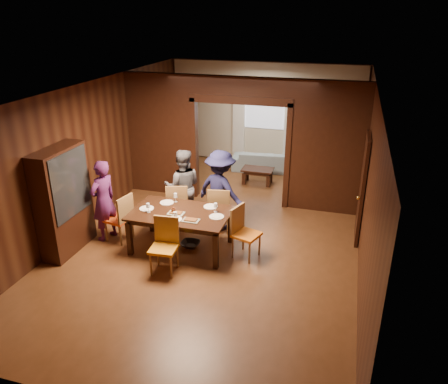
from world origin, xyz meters
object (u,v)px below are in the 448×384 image
(person_purple, at_px, (103,201))
(hutch, at_px, (64,201))
(sofa, at_px, (266,161))
(chair_near, at_px, (164,247))
(chair_far_l, at_px, (178,204))
(dining_table, at_px, (181,230))
(person_grey, at_px, (183,187))
(chair_far_r, at_px, (220,208))
(chair_left, at_px, (118,218))
(person_navy, at_px, (220,190))
(chair_right, at_px, (246,233))
(coffee_table, at_px, (257,176))

(person_purple, height_order, hutch, hutch)
(hutch, bearing_deg, sofa, 62.97)
(person_purple, distance_m, chair_near, 1.80)
(sofa, xyz_separation_m, chair_far_l, (-1.11, -3.87, 0.21))
(dining_table, bearing_deg, person_purple, -178.72)
(sofa, bearing_deg, chair_near, 77.11)
(person_grey, xyz_separation_m, dining_table, (0.36, -1.06, -0.43))
(person_purple, height_order, chair_far_r, person_purple)
(person_grey, relative_size, chair_left, 1.67)
(chair_far_l, height_order, chair_far_r, same)
(chair_far_r, xyz_separation_m, chair_near, (-0.48, -1.75, 0.00))
(person_grey, bearing_deg, person_navy, 159.38)
(chair_right, distance_m, chair_near, 1.52)
(chair_far_l, bearing_deg, person_grey, -121.68)
(sofa, distance_m, coffee_table, 1.05)
(chair_left, relative_size, hutch, 0.48)
(chair_left, distance_m, chair_right, 2.54)
(dining_table, relative_size, chair_right, 1.88)
(person_navy, xyz_separation_m, coffee_table, (0.21, 2.66, -0.64))
(person_purple, height_order, person_navy, person_navy)
(chair_far_l, bearing_deg, chair_right, 135.53)
(person_grey, xyz_separation_m, chair_near, (0.37, -1.89, -0.32))
(sofa, height_order, chair_left, chair_left)
(coffee_table, bearing_deg, person_navy, -94.52)
(person_grey, relative_size, person_navy, 0.96)
(sofa, height_order, chair_far_r, chair_far_r)
(chair_right, height_order, chair_near, same)
(chair_right, bearing_deg, sofa, 24.84)
(sofa, bearing_deg, person_navy, 80.64)
(chair_near, bearing_deg, chair_far_r, 70.33)
(chair_left, height_order, chair_far_l, same)
(person_navy, bearing_deg, chair_near, 97.43)
(coffee_table, distance_m, chair_far_r, 2.79)
(chair_left, bearing_deg, person_grey, 151.42)
(dining_table, height_order, chair_far_r, chair_far_r)
(person_navy, xyz_separation_m, hutch, (-2.50, -1.64, 0.16))
(dining_table, distance_m, chair_right, 1.25)
(coffee_table, distance_m, hutch, 5.14)
(person_navy, relative_size, coffee_table, 2.10)
(person_purple, relative_size, person_grey, 1.00)
(person_grey, distance_m, chair_far_r, 0.92)
(person_purple, relative_size, chair_right, 1.67)
(dining_table, bearing_deg, chair_right, 2.25)
(chair_left, relative_size, chair_right, 1.00)
(person_grey, bearing_deg, chair_far_l, 58.03)
(person_grey, relative_size, chair_far_l, 1.67)
(person_navy, xyz_separation_m, dining_table, (-0.47, -1.03, -0.46))
(sofa, height_order, coffee_table, sofa)
(person_navy, bearing_deg, person_purple, 48.88)
(person_navy, relative_size, sofa, 0.89)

